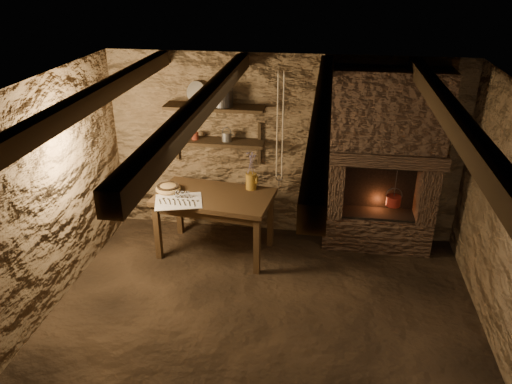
# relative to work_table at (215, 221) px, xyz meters

# --- Properties ---
(floor) EXTENTS (4.50, 4.50, 0.00)m
(floor) POSITION_rel_work_table_xyz_m (0.77, -1.32, -0.43)
(floor) COLOR black
(floor) RESTS_ON ground
(back_wall) EXTENTS (4.50, 0.04, 2.40)m
(back_wall) POSITION_rel_work_table_xyz_m (0.77, 0.68, 0.77)
(back_wall) COLOR #483421
(back_wall) RESTS_ON floor
(left_wall) EXTENTS (0.04, 4.00, 2.40)m
(left_wall) POSITION_rel_work_table_xyz_m (-1.48, -1.32, 0.77)
(left_wall) COLOR #483421
(left_wall) RESTS_ON floor
(ceiling) EXTENTS (4.50, 4.00, 0.04)m
(ceiling) POSITION_rel_work_table_xyz_m (0.77, -1.32, 1.97)
(ceiling) COLOR black
(ceiling) RESTS_ON back_wall
(beam_far_left) EXTENTS (0.14, 3.95, 0.16)m
(beam_far_left) POSITION_rel_work_table_xyz_m (-0.73, -1.32, 1.88)
(beam_far_left) COLOR black
(beam_far_left) RESTS_ON ceiling
(beam_mid_left) EXTENTS (0.14, 3.95, 0.16)m
(beam_mid_left) POSITION_rel_work_table_xyz_m (0.27, -1.32, 1.88)
(beam_mid_left) COLOR black
(beam_mid_left) RESTS_ON ceiling
(beam_mid_right) EXTENTS (0.14, 3.95, 0.16)m
(beam_mid_right) POSITION_rel_work_table_xyz_m (1.27, -1.32, 1.88)
(beam_mid_right) COLOR black
(beam_mid_right) RESTS_ON ceiling
(beam_far_right) EXTENTS (0.14, 3.95, 0.16)m
(beam_far_right) POSITION_rel_work_table_xyz_m (2.27, -1.32, 1.88)
(beam_far_right) COLOR black
(beam_far_right) RESTS_ON ceiling
(shelf_lower) EXTENTS (1.25, 0.30, 0.04)m
(shelf_lower) POSITION_rel_work_table_xyz_m (-0.08, 0.52, 0.87)
(shelf_lower) COLOR black
(shelf_lower) RESTS_ON back_wall
(shelf_upper) EXTENTS (1.25, 0.30, 0.04)m
(shelf_upper) POSITION_rel_work_table_xyz_m (-0.08, 0.52, 1.32)
(shelf_upper) COLOR black
(shelf_upper) RESTS_ON back_wall
(hearth) EXTENTS (1.43, 0.51, 2.30)m
(hearth) POSITION_rel_work_table_xyz_m (2.02, 0.45, 0.79)
(hearth) COLOR #3A271D
(hearth) RESTS_ON floor
(work_table) EXTENTS (1.49, 0.97, 0.80)m
(work_table) POSITION_rel_work_table_xyz_m (0.00, 0.00, 0.00)
(work_table) COLOR #312011
(work_table) RESTS_ON floor
(linen_cloth) EXTENTS (0.65, 0.57, 0.01)m
(linen_cloth) POSITION_rel_work_table_xyz_m (-0.38, -0.25, 0.37)
(linen_cloth) COLOR beige
(linen_cloth) RESTS_ON work_table
(pewter_cutlery_row) EXTENTS (0.49, 0.30, 0.01)m
(pewter_cutlery_row) POSITION_rel_work_table_xyz_m (-0.38, -0.27, 0.38)
(pewter_cutlery_row) COLOR gray
(pewter_cutlery_row) RESTS_ON linen_cloth
(drinking_glasses) EXTENTS (0.18, 0.05, 0.07)m
(drinking_glasses) POSITION_rel_work_table_xyz_m (-0.36, -0.14, 0.41)
(drinking_glasses) COLOR silver
(drinking_glasses) RESTS_ON linen_cloth
(stoneware_jug) EXTENTS (0.16, 0.16, 0.48)m
(stoneware_jug) POSITION_rel_work_table_xyz_m (0.42, 0.24, 0.57)
(stoneware_jug) COLOR #96671D
(stoneware_jug) RESTS_ON work_table
(wooden_bowl) EXTENTS (0.41, 0.41, 0.11)m
(wooden_bowl) POSITION_rel_work_table_xyz_m (-0.58, 0.01, 0.41)
(wooden_bowl) COLOR #9E7944
(wooden_bowl) RESTS_ON work_table
(iron_stockpot) EXTENTS (0.25, 0.25, 0.19)m
(iron_stockpot) POSITION_rel_work_table_xyz_m (0.03, 0.52, 1.43)
(iron_stockpot) COLOR #2C2827
(iron_stockpot) RESTS_ON shelf_upper
(tin_pan) EXTENTS (0.30, 0.21, 0.27)m
(tin_pan) POSITION_rel_work_table_xyz_m (-0.33, 0.62, 1.47)
(tin_pan) COLOR #A2A39E
(tin_pan) RESTS_ON shelf_upper
(small_kettle) EXTENTS (0.20, 0.17, 0.18)m
(small_kettle) POSITION_rel_work_table_xyz_m (0.06, 0.52, 0.94)
(small_kettle) COLOR #A2A39E
(small_kettle) RESTS_ON shelf_lower
(rusty_tin) EXTENTS (0.10, 0.10, 0.09)m
(rusty_tin) POSITION_rel_work_table_xyz_m (-0.35, 0.52, 0.93)
(rusty_tin) COLOR #541A10
(rusty_tin) RESTS_ON shelf_lower
(red_pot) EXTENTS (0.22, 0.22, 0.54)m
(red_pot) POSITION_rel_work_table_xyz_m (2.19, 0.40, 0.26)
(red_pot) COLOR maroon
(red_pot) RESTS_ON hearth
(hanging_ropes) EXTENTS (0.08, 0.08, 1.20)m
(hanging_ropes) POSITION_rel_work_table_xyz_m (0.82, -0.27, 1.37)
(hanging_ropes) COLOR #C3AC89
(hanging_ropes) RESTS_ON ceiling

